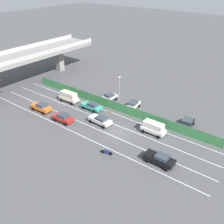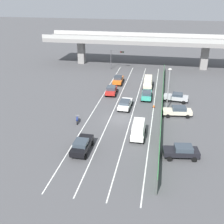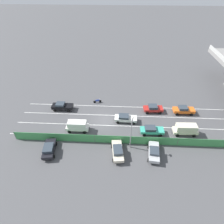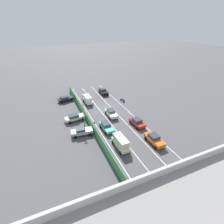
{
  "view_description": "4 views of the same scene",
  "coord_description": "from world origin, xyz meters",
  "views": [
    {
      "loc": [
        -31.41,
        -22.66,
        25.28
      ],
      "look_at": [
        1.99,
        3.17,
        2.18
      ],
      "focal_mm": 41.73,
      "sensor_mm": 36.0,
      "label": 1
    },
    {
      "loc": [
        5.89,
        -37.27,
        18.6
      ],
      "look_at": [
        -1.31,
        0.23,
        1.11
      ],
      "focal_mm": 43.31,
      "sensor_mm": 36.0,
      "label": 2
    },
    {
      "loc": [
        28.44,
        3.16,
        25.21
      ],
      "look_at": [
        0.28,
        1.7,
        2.48
      ],
      "focal_mm": 28.79,
      "sensor_mm": 36.0,
      "label": 3
    },
    {
      "loc": [
        14.17,
        37.34,
        20.33
      ],
      "look_at": [
        0.07,
        4.8,
        1.27
      ],
      "focal_mm": 26.88,
      "sensor_mm": 36.0,
      "label": 4
    }
  ],
  "objects": [
    {
      "name": "car_hatchback_white",
      "position": [
        0.15,
        4.45,
        0.87
      ],
      "size": [
        2.17,
        4.65,
        1.55
      ],
      "color": "silver",
      "rests_on": "ground"
    },
    {
      "name": "motorcycle",
      "position": [
        -6.24,
        -2.12,
        0.46
      ],
      "size": [
        0.72,
        1.92,
        0.93
      ],
      "color": "black",
      "rests_on": "ground"
    },
    {
      "name": "traffic_cone",
      "position": [
        4.93,
        5.9,
        0.26
      ],
      "size": [
        0.47,
        0.47,
        0.56
      ],
      "color": "orange",
      "rests_on": "ground"
    },
    {
      "name": "traffic_light",
      "position": [
        -5.75,
        28.19,
        3.45
      ],
      "size": [
        3.41,
        0.64,
        4.8
      ],
      "color": "#47474C",
      "rests_on": "ground"
    },
    {
      "name": "lane_line_mid_left",
      "position": [
        -1.64,
        6.34,
        0.0
      ],
      "size": [
        0.14,
        48.67,
        0.01
      ],
      "primitive_type": "cube",
      "color": "silver",
      "rests_on": "ground"
    },
    {
      "name": "car_taxi_teal",
      "position": [
        3.41,
        9.48,
        0.88
      ],
      "size": [
        2.02,
        4.51,
        1.58
      ],
      "color": "teal",
      "rests_on": "ground"
    },
    {
      "name": "green_fence",
      "position": [
        6.28,
        6.34,
        0.94
      ],
      "size": [
        0.1,
        44.77,
        1.88
      ],
      "color": "#3D8E4C",
      "rests_on": "ground"
    },
    {
      "name": "ground_plane",
      "position": [
        0.0,
        0.0,
        0.0
      ],
      "size": [
        300.0,
        300.0,
        0.0
      ],
      "primitive_type": "plane",
      "color": "#4C4C4F"
    },
    {
      "name": "parked_sedan_cream",
      "position": [
        8.78,
        3.1,
        0.9
      ],
      "size": [
        4.73,
        2.39,
        1.62
      ],
      "color": "beige",
      "rests_on": "ground"
    },
    {
      "name": "car_sedan_black",
      "position": [
        -3.21,
        -9.74,
        0.92
      ],
      "size": [
        2.06,
        4.65,
        1.68
      ],
      "color": "black",
      "rests_on": "ground"
    },
    {
      "name": "lane_line_right_edge",
      "position": [
        4.91,
        6.34,
        0.0
      ],
      "size": [
        0.14,
        48.67,
        0.01
      ],
      "primitive_type": "cube",
      "color": "silver",
      "rests_on": "ground"
    },
    {
      "name": "lane_line_mid_right",
      "position": [
        1.64,
        6.34,
        0.0
      ],
      "size": [
        0.14,
        48.67,
        0.01
      ],
      "primitive_type": "cube",
      "color": "silver",
      "rests_on": "ground"
    },
    {
      "name": "car_taxi_orange",
      "position": [
        -3.25,
        17.22,
        0.93
      ],
      "size": [
        2.11,
        4.61,
        1.71
      ],
      "color": "orange",
      "rests_on": "ground"
    },
    {
      "name": "street_lamp",
      "position": [
        7.07,
        5.27,
        4.34
      ],
      "size": [
        0.6,
        0.36,
        7.14
      ],
      "color": "gray",
      "rests_on": "ground"
    },
    {
      "name": "parked_sedan_dark",
      "position": [
        8.91,
        -8.74,
        0.89
      ],
      "size": [
        4.46,
        2.52,
        1.57
      ],
      "color": "black",
      "rests_on": "ground"
    },
    {
      "name": "car_van_white",
      "position": [
        3.3,
        -4.92,
        1.25
      ],
      "size": [
        1.97,
        4.37,
        2.21
      ],
      "color": "silver",
      "rests_on": "ground"
    },
    {
      "name": "parked_wagon_silver",
      "position": [
        8.69,
        9.25,
        0.89
      ],
      "size": [
        4.45,
        2.31,
        1.61
      ],
      "color": "#B2B5B7",
      "rests_on": "ground"
    },
    {
      "name": "lane_line_left_edge",
      "position": [
        -4.91,
        6.34,
        0.0
      ],
      "size": [
        0.14,
        48.67,
        0.01
      ],
      "primitive_type": "cube",
      "color": "silver",
      "rests_on": "ground"
    },
    {
      "name": "car_van_cream",
      "position": [
        3.17,
        15.93,
        1.26
      ],
      "size": [
        2.05,
        4.66,
        2.24
      ],
      "color": "beige",
      "rests_on": "ground"
    },
    {
      "name": "car_sedan_red",
      "position": [
        -3.46,
        10.63,
        0.9
      ],
      "size": [
        2.25,
        4.31,
        1.65
      ],
      "color": "red",
      "rests_on": "ground"
    }
  ]
}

